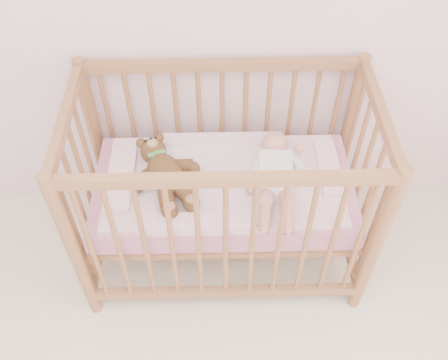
{
  "coord_description": "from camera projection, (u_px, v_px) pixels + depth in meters",
  "views": [
    {
      "loc": [
        0.27,
        0.05,
        2.31
      ],
      "look_at": [
        0.3,
        1.55,
        0.62
      ],
      "focal_mm": 40.0,
      "sensor_mm": 36.0,
      "label": 1
    }
  ],
  "objects": [
    {
      "name": "teddy_bear",
      "position": [
        165.0,
        172.0,
        2.26
      ],
      "size": [
        0.51,
        0.59,
        0.14
      ],
      "primitive_type": null,
      "rotation": [
        0.0,
        0.0,
        0.4
      ],
      "color": "brown",
      "rests_on": "blanket"
    },
    {
      "name": "blanket",
      "position": [
        224.0,
        181.0,
        2.34
      ],
      "size": [
        1.1,
        0.58,
        0.06
      ],
      "primitive_type": null,
      "color": "#F7AABD",
      "rests_on": "mattress"
    },
    {
      "name": "baby",
      "position": [
        275.0,
        172.0,
        2.27
      ],
      "size": [
        0.33,
        0.62,
        0.14
      ],
      "primitive_type": null,
      "rotation": [
        0.0,
        0.0,
        -0.08
      ],
      "color": "white",
      "rests_on": "blanket"
    },
    {
      "name": "crib",
      "position": [
        224.0,
        189.0,
        2.39
      ],
      "size": [
        1.36,
        0.76,
        1.0
      ],
      "primitive_type": null,
      "color": "#A66E46",
      "rests_on": "floor"
    },
    {
      "name": "mattress",
      "position": [
        224.0,
        191.0,
        2.4
      ],
      "size": [
        1.22,
        0.62,
        0.13
      ],
      "primitive_type": "cube",
      "color": "pink",
      "rests_on": "crib"
    }
  ]
}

